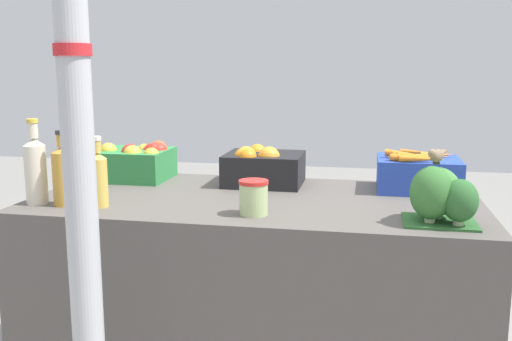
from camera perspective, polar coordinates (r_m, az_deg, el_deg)
market_table at (r=2.22m, az=-0.00°, el=-12.06°), size 1.62×0.80×0.74m
support_pole at (r=1.50m, az=-17.63°, el=7.13°), size 0.09×0.09×2.29m
apple_crate at (r=2.49m, az=-12.05°, el=0.92°), size 0.31×0.27×0.16m
orange_crate at (r=2.33m, az=0.61°, el=0.41°), size 0.31×0.27×0.16m
carrot_crate at (r=2.30m, az=15.89°, el=-0.20°), size 0.31×0.27×0.16m
broccoli_pile at (r=1.83m, az=17.86°, el=-2.35°), size 0.22×0.20×0.18m
juice_bottle_cloudy at (r=2.13m, az=-21.19°, el=0.17°), size 0.07×0.07×0.30m
juice_bottle_amber at (r=2.08m, az=-18.70°, el=-0.32°), size 0.07×0.07×0.26m
juice_bottle_golden at (r=2.02m, az=-15.50°, el=-0.70°), size 0.06×0.06×0.24m
pickle_jar at (r=1.85m, az=-0.25°, el=-2.71°), size 0.10×0.10×0.11m
sparrow_bird at (r=1.82m, az=17.58°, el=1.45°), size 0.07×0.13×0.05m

